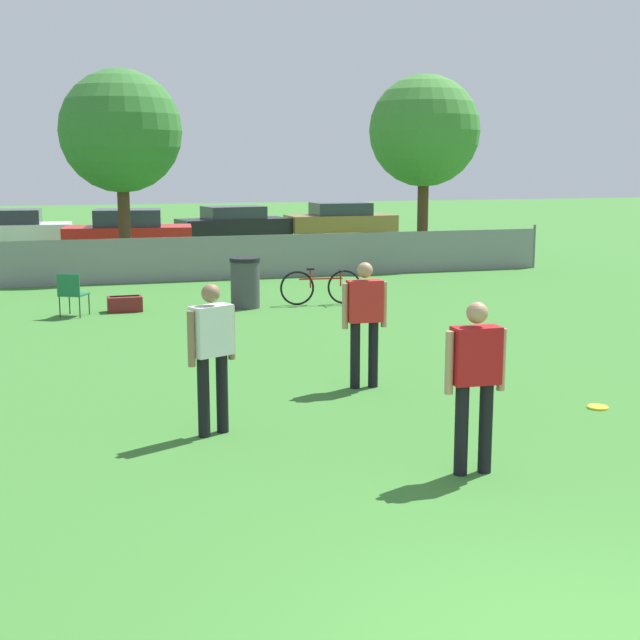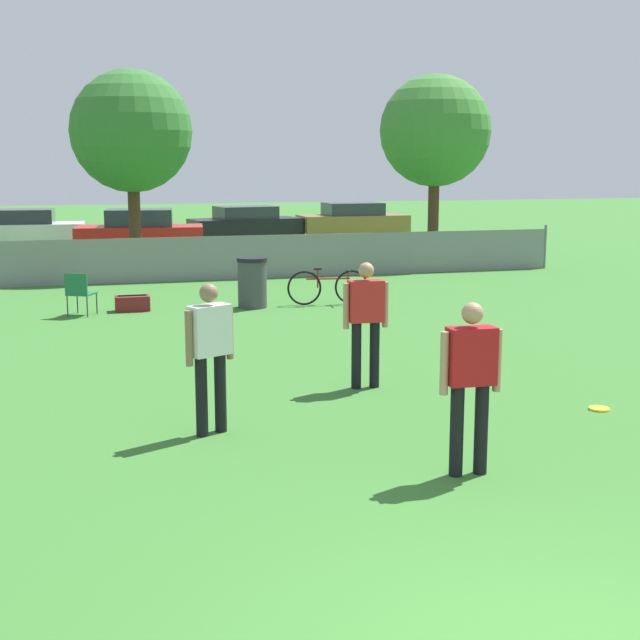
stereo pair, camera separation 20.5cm
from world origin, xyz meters
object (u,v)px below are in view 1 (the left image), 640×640
object	(u,v)px
tree_near_pole	(121,132)
player_thrower_red	(365,315)
tree_far_right	(424,131)
parked_car_tan	(341,220)
bicycle_sideline	(321,287)
folding_chair_sideline	(72,292)
player_defender_red	(475,374)
parked_car_red	(128,233)
gear_bag_sideline	(125,304)
parked_car_white	(8,229)
trash_bin	(245,283)
parked_car_dark	(234,223)
frisbee_disc	(598,407)
player_receiver_white	(212,347)

from	to	relation	value
tree_near_pole	player_thrower_red	distance (m)	13.80
tree_far_right	parked_car_tan	xyz separation A→B (m)	(0.55, 9.35, -3.13)
player_thrower_red	bicycle_sideline	world-z (taller)	player_thrower_red
folding_chair_sideline	player_defender_red	bearing A→B (deg)	135.98
tree_near_pole	player_thrower_red	size ratio (longest dim) A/B	3.21
parked_car_red	parked_car_tan	world-z (taller)	parked_car_red
player_defender_red	folding_chair_sideline	world-z (taller)	player_defender_red
gear_bag_sideline	parked_car_white	size ratio (longest dim) A/B	0.16
folding_chair_sideline	trash_bin	world-z (taller)	trash_bin
tree_near_pole	folding_chair_sideline	distance (m)	7.52
parked_car_tan	parked_car_dark	bearing A→B (deg)	-177.21
bicycle_sideline	folding_chair_sideline	bearing A→B (deg)	-172.75
frisbee_disc	bicycle_sideline	bearing A→B (deg)	95.88
trash_bin	player_defender_red	bearing A→B (deg)	-90.04
tree_near_pole	gear_bag_sideline	world-z (taller)	tree_near_pole
player_thrower_red	parked_car_tan	distance (m)	23.96
player_receiver_white	parked_car_white	size ratio (longest dim) A/B	0.39
player_defender_red	trash_bin	xyz separation A→B (m)	(0.01, 10.25, -0.45)
player_receiver_white	frisbee_disc	distance (m)	4.74
parked_car_tan	trash_bin	bearing A→B (deg)	-114.33
folding_chair_sideline	parked_car_white	bearing A→B (deg)	-55.93
frisbee_disc	parked_car_white	xyz separation A→B (m)	(-7.56, 23.18, 0.65)
player_thrower_red	player_receiver_white	bearing A→B (deg)	-144.91
gear_bag_sideline	parked_car_red	xyz separation A→B (m)	(1.07, 11.35, 0.54)
tree_far_right	trash_bin	size ratio (longest dim) A/B	5.30
tree_far_right	player_receiver_white	world-z (taller)	tree_far_right
player_thrower_red	tree_far_right	bearing A→B (deg)	66.06
parked_car_dark	parked_car_tan	xyz separation A→B (m)	(4.34, 0.19, 0.04)
frisbee_disc	bicycle_sideline	distance (m)	8.62
folding_chair_sideline	player_thrower_red	bearing A→B (deg)	144.99
bicycle_sideline	parked_car_tan	world-z (taller)	parked_car_tan
tree_far_right	player_defender_red	size ratio (longest dim) A/B	3.27
parked_car_white	trash_bin	bearing A→B (deg)	-66.95
frisbee_disc	parked_car_dark	size ratio (longest dim) A/B	0.06
tree_near_pole	frisbee_disc	size ratio (longest dim) A/B	20.96
bicycle_sideline	parked_car_tan	distance (m)	17.05
trash_bin	parked_car_dark	size ratio (longest dim) A/B	0.23
folding_chair_sideline	gear_bag_sideline	distance (m)	1.11
tree_near_pole	trash_bin	xyz separation A→B (m)	(1.84, -6.54, -3.19)
tree_near_pole	parked_car_dark	xyz separation A→B (m)	(4.81, 9.28, -3.07)
player_defender_red	frisbee_disc	size ratio (longest dim) A/B	6.54
tree_far_right	trash_bin	distance (m)	10.05
parked_car_red	parked_car_dark	distance (m)	6.02
folding_chair_sideline	parked_car_white	xyz separation A→B (m)	(-1.68, 14.64, 0.18)
tree_far_right	player_receiver_white	xyz separation A→B (m)	(-8.92, -14.96, -2.83)
tree_far_right	gear_bag_sideline	size ratio (longest dim) A/B	8.11
player_thrower_red	bicycle_sideline	xyz separation A→B (m)	(1.48, 6.79, -0.60)
frisbee_disc	parked_car_tan	size ratio (longest dim) A/B	0.06
player_receiver_white	parked_car_tan	xyz separation A→B (m)	(9.47, 24.31, -0.30)
gear_bag_sideline	parked_car_tan	world-z (taller)	parked_car_tan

